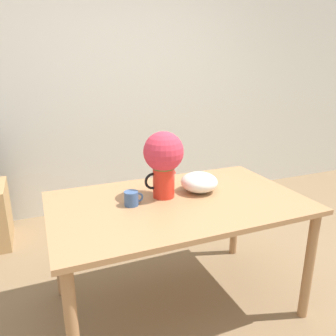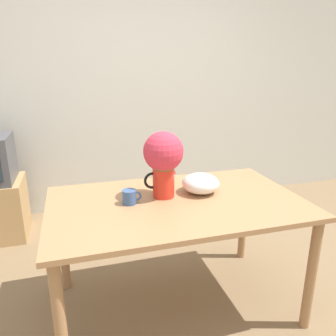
{
  "view_description": "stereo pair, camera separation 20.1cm",
  "coord_description": "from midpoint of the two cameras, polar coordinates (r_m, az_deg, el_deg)",
  "views": [
    {
      "loc": [
        -0.85,
        -1.55,
        1.54
      ],
      "look_at": [
        -0.13,
        0.22,
        0.94
      ],
      "focal_mm": 35.0,
      "sensor_mm": 36.0,
      "label": 1
    },
    {
      "loc": [
        -0.67,
        -1.62,
        1.54
      ],
      "look_at": [
        -0.13,
        0.22,
        0.94
      ],
      "focal_mm": 35.0,
      "sensor_mm": 36.0,
      "label": 2
    }
  ],
  "objects": [
    {
      "name": "table",
      "position": [
        2.04,
        -1.09,
        -8.04
      ],
      "size": [
        1.53,
        0.93,
        0.76
      ],
      "color": "#A3754C",
      "rests_on": "ground_plane"
    },
    {
      "name": "flower_vase",
      "position": [
        1.98,
        -3.69,
        1.68
      ],
      "size": [
        0.25,
        0.25,
        0.41
      ],
      "color": "red",
      "rests_on": "table"
    },
    {
      "name": "ground_plane",
      "position": [
        2.34,
        2.66,
        -23.88
      ],
      "size": [
        12.0,
        12.0,
        0.0
      ],
      "primitive_type": "plane",
      "color": "#7F6647"
    },
    {
      "name": "white_bowl",
      "position": [
        2.12,
        2.77,
        -2.52
      ],
      "size": [
        0.24,
        0.24,
        0.13
      ],
      "color": "silver",
      "rests_on": "table"
    },
    {
      "name": "coffee_mug",
      "position": [
        1.94,
        -9.31,
        -5.3
      ],
      "size": [
        0.12,
        0.08,
        0.09
      ],
      "color": "#385689",
      "rests_on": "table"
    },
    {
      "name": "wall_back",
      "position": [
        3.61,
        -10.47,
        13.27
      ],
      "size": [
        8.0,
        0.05,
        2.6
      ],
      "color": "silver",
      "rests_on": "ground_plane"
    }
  ]
}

